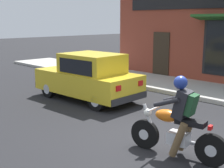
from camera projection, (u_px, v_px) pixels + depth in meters
name	position (u px, v px, depth m)	size (l,w,h in m)	color
ground_plane	(155.00, 140.00, 6.98)	(80.00, 80.00, 0.00)	black
sidewalk_curb	(174.00, 85.00, 12.56)	(2.60, 22.00, 0.14)	#ADAAA3
motorcycle_with_rider	(178.00, 124.00, 6.00)	(0.67, 2.01, 1.62)	black
car_hatchback	(89.00, 77.00, 10.38)	(1.80, 3.85, 1.57)	black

